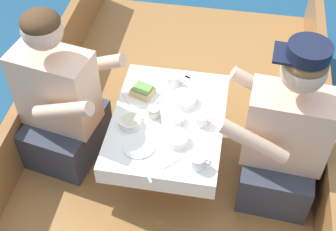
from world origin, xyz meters
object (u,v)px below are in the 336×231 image
Objects in this scene: sandwich at (143,91)px; coffee_cup_starboard at (198,161)px; coffee_cup_center at (201,119)px; coffee_cup_port at (173,79)px; person_port at (60,104)px; tin_can at (154,112)px; person_starboard at (284,139)px.

coffee_cup_starboard is at bearing -50.24° from sandwich.
coffee_cup_center is at bearing 93.69° from coffee_cup_starboard.
coffee_cup_port is (0.15, 0.11, 0.00)m from sandwich.
person_port reaches higher than coffee_cup_port.
coffee_cup_center is at bearing -24.39° from sandwich.
coffee_cup_port is 0.57m from coffee_cup_starboard.
tin_can is at bearing -103.33° from coffee_cup_port.
coffee_cup_starboard is 0.38m from tin_can.
person_port is at bearing -164.12° from sandwich.
person_starboard is (1.17, -0.05, 0.01)m from person_port.
person_starboard is at bearing 8.35° from person_port.
coffee_cup_starboard is (0.20, -0.53, 0.00)m from coffee_cup_port.
sandwich reaches higher than tin_can.
person_starboard is 0.67m from coffee_cup_port.
coffee_cup_starboard is at bearing -47.04° from tin_can.
coffee_cup_center is (0.75, -0.03, 0.05)m from person_port.
person_starboard is 9.26× the size of coffee_cup_port.
coffee_cup_port is 0.26m from tin_can.
coffee_cup_center is at bearing 0.68° from person_starboard.
person_starboard reaches higher than coffee_cup_starboard.
tin_can is at bearing 132.96° from coffee_cup_starboard.
coffee_cup_port is at bearing 33.33° from person_port.
person_port is at bearing 178.09° from tin_can.
coffee_cup_port is (-0.60, 0.29, 0.04)m from person_starboard.
person_port is at bearing -157.67° from coffee_cup_port.
sandwich is (0.42, 0.12, 0.05)m from person_port.
tin_can is (-0.24, 0.01, -0.00)m from coffee_cup_center.
coffee_cup_starboard reaches higher than coffee_cup_center.
person_port reaches higher than coffee_cup_starboard.
coffee_cup_port is 1.56× the size of tin_can.
coffee_cup_starboard is at bearing 35.65° from person_starboard.
coffee_cup_center is at bearing -54.87° from coffee_cup_port.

